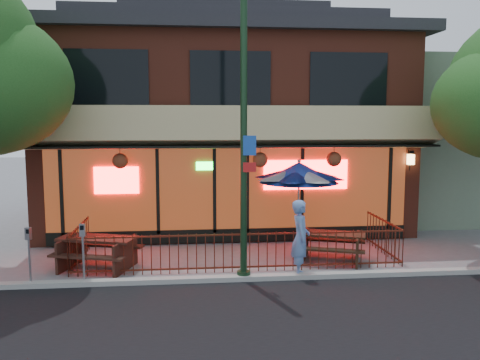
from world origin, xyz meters
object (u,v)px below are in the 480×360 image
object	(u,v)px
picnic_table_right	(331,242)
patio_umbrella	(299,172)
street_light	(244,147)
pedestrian	(300,238)
parking_meter_far	(29,247)
picnic_table_left	(98,248)
parking_meter_near	(83,243)

from	to	relation	value
picnic_table_right	patio_umbrella	distance (m)	2.35
street_light	pedestrian	size ratio (longest dim) A/B	3.74
patio_umbrella	parking_meter_far	size ratio (longest dim) A/B	1.93
picnic_table_left	pedestrian	distance (m)	5.13
patio_umbrella	pedestrian	world-z (taller)	patio_umbrella
street_light	pedestrian	world-z (taller)	street_light
patio_umbrella	parking_meter_near	distance (m)	6.43
picnic_table_left	parking_meter_near	size ratio (longest dim) A/B	1.59
street_light	picnic_table_right	bearing A→B (deg)	28.05
picnic_table_right	patio_umbrella	xyz separation A→B (m)	(-0.57, 1.47, 1.74)
street_light	parking_meter_far	distance (m)	5.39
picnic_table_right	parking_meter_far	world-z (taller)	parking_meter_far
picnic_table_left	parking_meter_far	size ratio (longest dim) A/B	1.67
picnic_table_left	pedestrian	bearing A→B (deg)	-12.39
picnic_table_right	patio_umbrella	world-z (taller)	patio_umbrella
picnic_table_left	picnic_table_right	world-z (taller)	picnic_table_left
street_light	parking_meter_near	xyz separation A→B (m)	(-3.71, 0.00, -2.18)
street_light	pedestrian	distance (m)	2.62
picnic_table_left	parking_meter_far	distance (m)	1.82
street_light	patio_umbrella	xyz separation A→B (m)	(1.93, 2.80, -0.90)
picnic_table_right	parking_meter_far	xyz separation A→B (m)	(-7.41, -1.33, 0.42)
street_light	patio_umbrella	world-z (taller)	street_light
picnic_table_right	pedestrian	bearing A→B (deg)	-132.36
picnic_table_left	pedestrian	world-z (taller)	pedestrian
picnic_table_left	patio_umbrella	bearing A→B (deg)	15.99
parking_meter_near	parking_meter_far	size ratio (longest dim) A/B	1.05
picnic_table_left	patio_umbrella	distance (m)	6.00
picnic_table_right	parking_meter_far	bearing A→B (deg)	-169.83
pedestrian	parking_meter_far	xyz separation A→B (m)	(-6.30, -0.12, -0.01)
picnic_table_right	parking_meter_near	xyz separation A→B (m)	(-6.21, -1.33, 0.46)
pedestrian	parking_meter_near	world-z (taller)	pedestrian
parking_meter_far	pedestrian	bearing A→B (deg)	1.07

